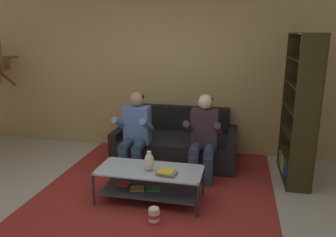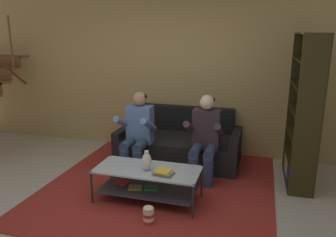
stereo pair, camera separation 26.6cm
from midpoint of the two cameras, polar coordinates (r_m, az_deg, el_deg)
name	(u,v)px [view 1 (the left image)]	position (r m, az deg, el deg)	size (l,w,h in m)	color
ground	(125,221)	(3.85, -9.61, -17.27)	(16.80, 16.80, 0.00)	#B7B0A0
back_partition	(171,68)	(5.65, -0.84, 8.87)	(8.40, 0.12, 2.90)	tan
couch	(176,144)	(5.36, 0.01, -4.47)	(1.91, 0.99, 0.82)	black
person_seated_left	(135,130)	(4.85, -7.30, -2.02)	(0.50, 0.58, 1.19)	#2D465F
person_seated_right	(204,134)	(4.61, 4.58, -2.78)	(0.50, 0.58, 1.19)	navy
coffee_table	(149,180)	(4.09, -5.16, -10.61)	(1.28, 0.56, 0.42)	#AEBEC6
area_rug	(163,180)	(4.71, -2.53, -10.74)	(3.00, 3.37, 0.01)	maroon
vase	(149,162)	(3.95, -5.24, -7.51)	(0.12, 0.12, 0.24)	silver
book_stack	(166,173)	(3.87, -2.28, -9.41)	(0.26, 0.20, 0.06)	#97724A
bookshelf	(301,120)	(4.87, 20.68, -0.20)	(0.34, 1.02, 2.03)	#2E2710
popcorn_tub	(154,215)	(3.72, -4.58, -16.50)	(0.12, 0.12, 0.20)	red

